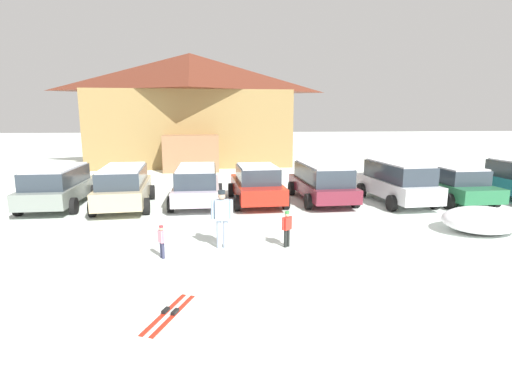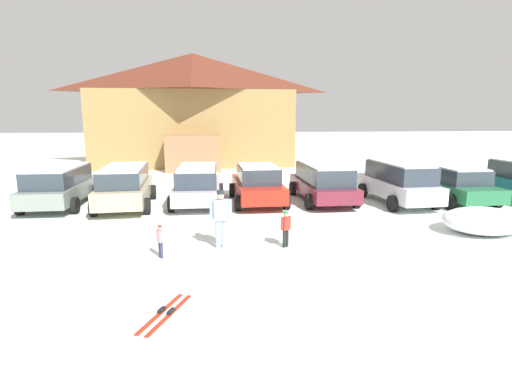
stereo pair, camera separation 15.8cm
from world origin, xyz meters
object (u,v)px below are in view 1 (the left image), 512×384
object	(u,v)px
skier_child_in_pink_snowsuit	(162,240)
parked_green_coupe	(453,183)
ski_lodge	(191,109)
plowed_snow_pile	(482,220)
parked_beige_suv	(124,186)
skier_adult_in_blue_parka	(222,216)
skier_child_in_red_jacket	(287,227)
parked_silver_wagon	(197,184)
parked_white_suv	(397,181)
parked_maroon_van	(322,181)
parked_red_sedan	(257,184)
pair_of_skis	(169,313)
parked_grey_wagon	(58,185)

from	to	relation	value
skier_child_in_pink_snowsuit	parked_green_coupe	bearing A→B (deg)	27.17
ski_lodge	parked_green_coupe	xyz separation A→B (m)	(12.14, -15.12, -3.38)
parked_green_coupe	plowed_snow_pile	world-z (taller)	parked_green_coupe
parked_beige_suv	skier_adult_in_blue_parka	bearing A→B (deg)	-54.16
skier_child_in_red_jacket	parked_green_coupe	bearing A→B (deg)	33.22
parked_silver_wagon	parked_white_suv	size ratio (longest dim) A/B	0.97
parked_maroon_van	parked_green_coupe	distance (m)	5.69
parked_maroon_van	parked_green_coupe	xyz separation A→B (m)	(5.66, -0.57, -0.10)
skier_child_in_pink_snowsuit	plowed_snow_pile	world-z (taller)	skier_child_in_pink_snowsuit
parked_red_sedan	parked_maroon_van	size ratio (longest dim) A/B	0.94
parked_white_suv	parked_green_coupe	xyz separation A→B (m)	(2.56, 0.07, -0.15)
ski_lodge	parked_silver_wagon	world-z (taller)	ski_lodge
parked_green_coupe	parked_beige_suv	bearing A→B (deg)	179.46
parked_beige_suv	parked_maroon_van	bearing A→B (deg)	3.01
parked_beige_suv	skier_child_in_pink_snowsuit	size ratio (longest dim) A/B	5.25
pair_of_skis	parked_beige_suv	bearing A→B (deg)	107.29
parked_silver_wagon	parked_maroon_van	bearing A→B (deg)	1.12
ski_lodge	parked_grey_wagon	size ratio (longest dim) A/B	3.30
parked_green_coupe	plowed_snow_pile	bearing A→B (deg)	-110.69
skier_child_in_pink_snowsuit	skier_adult_in_blue_parka	xyz separation A→B (m)	(1.59, 0.69, 0.44)
ski_lodge	parked_white_suv	bearing A→B (deg)	-57.75
ski_lodge	parked_silver_wagon	size ratio (longest dim) A/B	3.39
skier_child_in_pink_snowsuit	pair_of_skis	size ratio (longest dim) A/B	0.54
ski_lodge	plowed_snow_pile	xyz separation A→B (m)	(10.43, -19.64, -3.76)
parked_silver_wagon	pair_of_skis	size ratio (longest dim) A/B	2.71
parked_maroon_van	pair_of_skis	xyz separation A→B (m)	(-5.44, -9.63, -0.87)
ski_lodge	parked_grey_wagon	xyz separation A→B (m)	(-4.53, -14.61, -3.27)
parked_silver_wagon	plowed_snow_pile	xyz separation A→B (m)	(9.34, -4.98, -0.47)
parked_beige_suv	parked_maroon_van	xyz separation A→B (m)	(8.30, 0.44, -0.01)
parked_grey_wagon	parked_white_suv	size ratio (longest dim) A/B	1.00
skier_adult_in_blue_parka	pair_of_skis	distance (m)	4.03
parked_silver_wagon	parked_red_sedan	xyz separation A→B (m)	(2.53, -0.02, -0.04)
parked_red_sedan	ski_lodge	bearing A→B (deg)	103.88
ski_lodge	pair_of_skis	size ratio (longest dim) A/B	9.20
skier_child_in_pink_snowsuit	skier_child_in_red_jacket	xyz separation A→B (m)	(3.43, 0.60, 0.09)
pair_of_skis	plowed_snow_pile	distance (m)	10.44
ski_lodge	parked_silver_wagon	distance (m)	15.07
plowed_snow_pile	skier_adult_in_blue_parka	bearing A→B (deg)	-174.73
ski_lodge	plowed_snow_pile	world-z (taller)	ski_lodge
ski_lodge	parked_red_sedan	size ratio (longest dim) A/B	3.36
parked_beige_suv	parked_red_sedan	size ratio (longest dim) A/B	1.04
parked_beige_suv	parked_silver_wagon	bearing A→B (deg)	6.49
skier_child_in_pink_snowsuit	parked_red_sedan	bearing A→B (deg)	64.06
skier_child_in_red_jacket	parked_maroon_van	bearing A→B (deg)	66.77
parked_silver_wagon	parked_maroon_van	xyz separation A→B (m)	(5.39, 0.11, 0.02)
parked_grey_wagon	parked_white_suv	world-z (taller)	parked_white_suv
skier_child_in_red_jacket	plowed_snow_pile	world-z (taller)	skier_child_in_red_jacket
parked_green_coupe	skier_child_in_red_jacket	bearing A→B (deg)	-146.78
parked_green_coupe	pair_of_skis	distance (m)	14.35
parked_maroon_van	parked_silver_wagon	bearing A→B (deg)	-178.88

